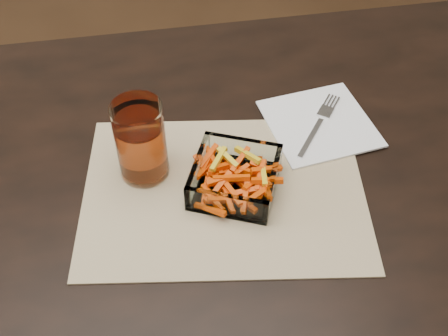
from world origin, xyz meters
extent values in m
cube|color=black|center=(0.00, 0.00, 0.73)|extent=(1.60, 0.90, 0.03)
cylinder|color=black|center=(0.72, 0.37, 0.36)|extent=(0.06, 0.06, 0.72)
cube|color=tan|center=(0.15, -0.02, 0.75)|extent=(0.49, 0.39, 0.00)
cube|color=white|center=(0.17, -0.02, 0.76)|extent=(0.17, 0.17, 0.01)
cube|color=white|center=(0.20, 0.04, 0.78)|extent=(0.12, 0.06, 0.05)
cube|color=white|center=(0.15, -0.07, 0.78)|extent=(0.12, 0.06, 0.05)
cube|color=white|center=(0.12, 0.00, 0.78)|extent=(0.06, 0.12, 0.05)
cube|color=white|center=(0.23, -0.04, 0.78)|extent=(0.06, 0.12, 0.05)
cylinder|color=white|center=(0.03, 0.04, 0.82)|extent=(0.08, 0.08, 0.14)
cylinder|color=#9E3B16|center=(0.03, 0.04, 0.81)|extent=(0.07, 0.07, 0.09)
cube|color=white|center=(0.35, 0.10, 0.76)|extent=(0.20, 0.20, 0.00)
cube|color=silver|center=(0.32, 0.06, 0.76)|extent=(0.07, 0.09, 0.00)
cube|color=silver|center=(0.37, 0.12, 0.76)|extent=(0.04, 0.04, 0.00)
cube|color=silver|center=(0.38, 0.16, 0.76)|extent=(0.02, 0.03, 0.00)
cube|color=silver|center=(0.38, 0.15, 0.76)|extent=(0.02, 0.03, 0.00)
cube|color=silver|center=(0.39, 0.15, 0.76)|extent=(0.02, 0.03, 0.00)
cube|color=silver|center=(0.39, 0.14, 0.76)|extent=(0.02, 0.03, 0.00)
camera|label=1|loc=(0.05, -0.59, 1.45)|focal=45.00mm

